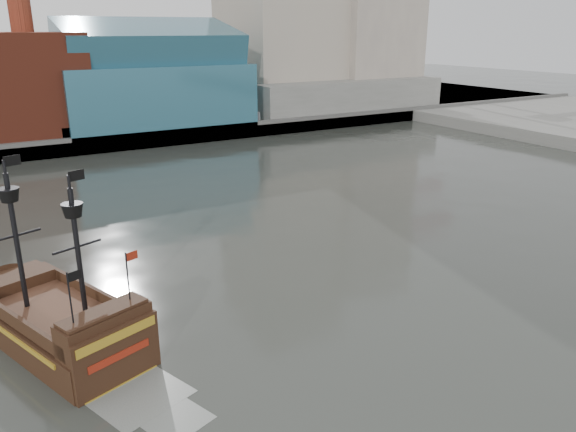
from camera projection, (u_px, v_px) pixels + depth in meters
ground at (376, 345)px, 32.62m from camera, size 400.00×400.00×0.00m
promenade_far at (69, 119)px, 107.26m from camera, size 220.00×60.00×2.00m
seawall at (107, 144)px, 83.13m from camera, size 220.00×1.00×2.60m
crane_a at (419, 21)px, 131.50m from camera, size 22.50×4.00×32.25m
crane_b at (418, 36)px, 145.43m from camera, size 19.10×4.00×26.25m
pirate_ship at (59, 328)px, 32.35m from camera, size 9.68×16.49×11.85m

